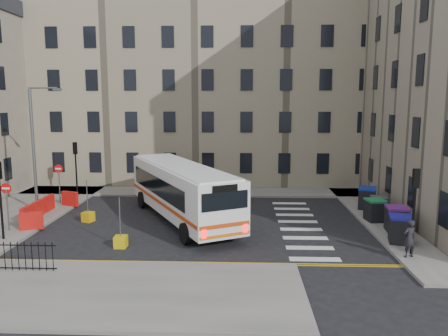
# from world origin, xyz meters

# --- Properties ---
(ground) EXTENTS (120.00, 120.00, 0.00)m
(ground) POSITION_xyz_m (0.00, 0.00, 0.00)
(ground) COLOR black
(ground) RESTS_ON ground
(pavement_north) EXTENTS (36.00, 3.20, 0.15)m
(pavement_north) POSITION_xyz_m (-6.00, 8.60, 0.07)
(pavement_north) COLOR slate
(pavement_north) RESTS_ON ground
(pavement_east) EXTENTS (2.40, 26.00, 0.15)m
(pavement_east) POSITION_xyz_m (9.00, 4.00, 0.07)
(pavement_east) COLOR slate
(pavement_east) RESTS_ON ground
(pavement_west) EXTENTS (6.00, 22.00, 0.15)m
(pavement_west) POSITION_xyz_m (-14.00, 1.00, 0.07)
(pavement_west) COLOR slate
(pavement_west) RESTS_ON ground
(pavement_sw) EXTENTS (20.00, 6.00, 0.15)m
(pavement_sw) POSITION_xyz_m (-7.00, -10.00, 0.07)
(pavement_sw) COLOR slate
(pavement_sw) RESTS_ON ground
(terrace_north) EXTENTS (38.30, 10.80, 17.20)m
(terrace_north) POSITION_xyz_m (-7.00, 15.50, 8.62)
(terrace_north) COLOR gray
(terrace_north) RESTS_ON ground
(traffic_light_east) EXTENTS (0.28, 0.22, 4.10)m
(traffic_light_east) POSITION_xyz_m (8.60, -5.50, 2.87)
(traffic_light_east) COLOR black
(traffic_light_east) RESTS_ON pavement_east
(traffic_light_nw) EXTENTS (0.28, 0.22, 4.10)m
(traffic_light_nw) POSITION_xyz_m (-12.00, 6.50, 2.87)
(traffic_light_nw) COLOR black
(traffic_light_nw) RESTS_ON pavement_west
(traffic_light_sw) EXTENTS (0.28, 0.22, 4.10)m
(traffic_light_sw) POSITION_xyz_m (-12.00, -4.00, 2.87)
(traffic_light_sw) COLOR black
(traffic_light_sw) RESTS_ON pavement_west
(streetlamp) EXTENTS (0.50, 0.22, 8.14)m
(streetlamp) POSITION_xyz_m (-13.00, 2.00, 4.34)
(streetlamp) COLOR #595B5E
(streetlamp) RESTS_ON pavement_west
(no_entry_north) EXTENTS (0.60, 0.08, 3.00)m
(no_entry_north) POSITION_xyz_m (-12.50, 4.50, 2.08)
(no_entry_north) COLOR #595B5E
(no_entry_north) RESTS_ON pavement_west
(no_entry_south) EXTENTS (0.60, 0.08, 3.00)m
(no_entry_south) POSITION_xyz_m (-12.50, -2.50, 2.08)
(no_entry_south) COLOR #595B5E
(no_entry_south) RESTS_ON pavement_west
(roadworks_barriers) EXTENTS (1.66, 6.26, 1.00)m
(roadworks_barriers) POSITION_xyz_m (-11.84, 0.50, 0.65)
(roadworks_barriers) COLOR red
(roadworks_barriers) RESTS_ON pavement_west
(bus) EXTENTS (8.25, 12.29, 3.38)m
(bus) POSITION_xyz_m (-3.15, 0.50, 1.95)
(bus) COLOR white
(bus) RESTS_ON ground
(wheelie_bin_a) EXTENTS (1.37, 1.49, 1.41)m
(wheelie_bin_a) POSITION_xyz_m (8.68, -3.78, 0.86)
(wheelie_bin_a) COLOR black
(wheelie_bin_a) RESTS_ON pavement_east
(wheelie_bin_b) EXTENTS (1.22, 1.37, 1.41)m
(wheelie_bin_b) POSITION_xyz_m (9.14, -1.86, 0.86)
(wheelie_bin_b) COLOR black
(wheelie_bin_b) RESTS_ON pavement_east
(wheelie_bin_c) EXTENTS (1.19, 1.33, 1.32)m
(wheelie_bin_c) POSITION_xyz_m (8.62, 0.30, 0.82)
(wheelie_bin_c) COLOR black
(wheelie_bin_c) RESTS_ON pavement_east
(wheelie_bin_d) EXTENTS (1.07, 1.20, 1.23)m
(wheelie_bin_d) POSITION_xyz_m (9.20, 1.44, 0.77)
(wheelie_bin_d) COLOR black
(wheelie_bin_d) RESTS_ON pavement_east
(wheelie_bin_e) EXTENTS (1.49, 1.60, 1.45)m
(wheelie_bin_e) POSITION_xyz_m (8.99, 3.32, 0.88)
(wheelie_bin_e) COLOR black
(wheelie_bin_e) RESTS_ON pavement_east
(pedestrian) EXTENTS (0.76, 0.63, 1.78)m
(pedestrian) POSITION_xyz_m (8.32, -5.91, 1.04)
(pedestrian) COLOR black
(pedestrian) RESTS_ON pavement_east
(bollard_yellow) EXTENTS (0.77, 0.77, 0.60)m
(bollard_yellow) POSITION_xyz_m (-8.86, -0.07, 0.30)
(bollard_yellow) COLOR #CC9C0B
(bollard_yellow) RESTS_ON ground
(bollard_chevron) EXTENTS (0.60, 0.60, 0.60)m
(bollard_chevron) POSITION_xyz_m (-5.56, -4.69, 0.30)
(bollard_chevron) COLOR gold
(bollard_chevron) RESTS_ON ground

